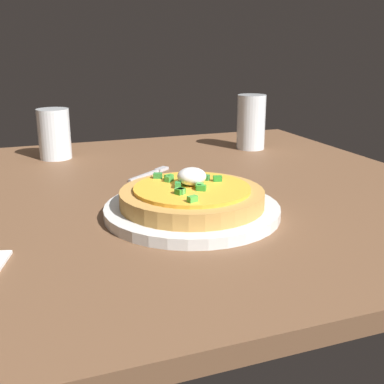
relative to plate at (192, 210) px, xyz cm
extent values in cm
cube|color=brown|center=(-3.25, 14.27, -1.96)|extent=(102.40, 89.26, 2.43)
cylinder|color=silver|center=(0.00, 0.00, 0.00)|extent=(25.08, 25.08, 1.49)
cylinder|color=#BD8943|center=(0.00, 0.00, 1.88)|extent=(20.51, 20.51, 2.28)
cylinder|color=gold|center=(0.00, 0.00, 3.27)|extent=(16.57, 16.57, 0.50)
ellipsoid|color=white|center=(0.31, 0.95, 4.77)|extent=(4.15, 4.15, 2.50)
cube|color=green|center=(-2.27, -6.35, 3.92)|extent=(1.46, 1.16, 0.80)
cube|color=#2D8039|center=(3.02, 2.62, 3.92)|extent=(1.48, 1.45, 0.80)
cube|color=green|center=(-0.30, 1.25, 3.92)|extent=(1.45, 1.12, 0.80)
cube|color=green|center=(0.56, -2.19, 3.92)|extent=(1.51, 1.38, 0.80)
cube|color=#2F8D3C|center=(-1.99, 0.23, 3.92)|extent=(1.24, 1.49, 0.80)
cube|color=green|center=(-1.96, 4.53, 3.92)|extent=(1.46, 1.14, 0.80)
cube|color=#51B14E|center=(-2.73, -2.62, 3.92)|extent=(1.47, 1.47, 0.80)
cube|color=#318539|center=(-3.39, 5.96, 3.92)|extent=(1.50, 1.26, 0.80)
cube|color=#298C2B|center=(4.49, 1.38, 3.92)|extent=(1.44, 1.10, 0.80)
cube|color=green|center=(0.59, -1.40, 3.92)|extent=(1.45, 1.49, 0.80)
cube|color=green|center=(1.48, 0.47, 3.92)|extent=(1.33, 1.51, 0.80)
cube|color=#328A29|center=(-2.64, -2.73, 3.92)|extent=(1.51, 1.33, 0.80)
cube|color=green|center=(-2.23, 3.70, 3.92)|extent=(1.50, 1.43, 0.80)
cylinder|color=silver|center=(-14.91, 43.54, 4.51)|extent=(6.71, 6.71, 10.51)
cylinder|color=#34160E|center=(-14.91, 43.54, 3.14)|extent=(5.90, 5.90, 6.97)
cylinder|color=silver|center=(28.58, 38.11, 5.44)|extent=(6.48, 6.48, 12.37)
cylinder|color=beige|center=(28.58, 38.11, 4.24)|extent=(5.70, 5.70, 9.17)
cube|color=#B7B7BC|center=(-1.15, 22.45, -0.49)|extent=(7.07, 5.66, 0.50)
cube|color=#B7B7BC|center=(3.30, 25.90, -0.49)|extent=(3.07, 2.82, 0.50)
camera|label=1|loc=(-22.63, -61.26, 23.02)|focal=45.28mm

